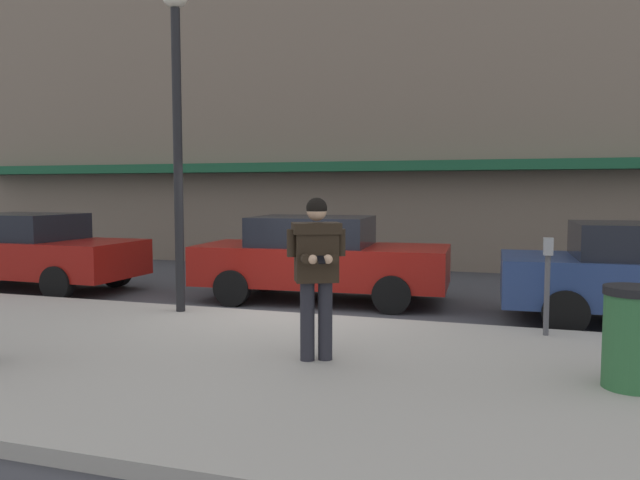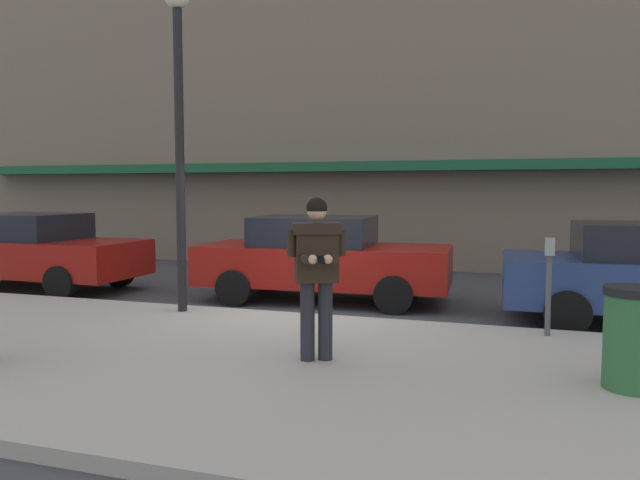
# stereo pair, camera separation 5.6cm
# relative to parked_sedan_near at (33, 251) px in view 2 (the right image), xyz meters

# --- Properties ---
(ground_plane) EXTENTS (80.00, 80.00, 0.00)m
(ground_plane) POSITION_rel_parked_sedan_near_xyz_m (6.12, -1.04, -0.79)
(ground_plane) COLOR #3D3D42
(sidewalk) EXTENTS (32.00, 5.30, 0.14)m
(sidewalk) POSITION_rel_parked_sedan_near_xyz_m (7.12, -3.89, -0.72)
(sidewalk) COLOR #A8A399
(sidewalk) RESTS_ON ground
(curb_paint_line) EXTENTS (28.00, 0.12, 0.01)m
(curb_paint_line) POSITION_rel_parked_sedan_near_xyz_m (7.12, -0.99, -0.79)
(curb_paint_line) COLOR silver
(curb_paint_line) RESTS_ON ground
(storefront_facade) EXTENTS (28.00, 4.70, 12.97)m
(storefront_facade) POSITION_rel_parked_sedan_near_xyz_m (7.12, 7.45, 5.68)
(storefront_facade) COLOR #756656
(storefront_facade) RESTS_ON ground
(parked_sedan_near) EXTENTS (4.52, 1.98, 1.54)m
(parked_sedan_near) POSITION_rel_parked_sedan_near_xyz_m (0.00, 0.00, 0.00)
(parked_sedan_near) COLOR maroon
(parked_sedan_near) RESTS_ON ground
(parked_sedan_mid) EXTENTS (4.60, 2.14, 1.54)m
(parked_sedan_mid) POSITION_rel_parked_sedan_near_xyz_m (6.00, 0.56, 0.00)
(parked_sedan_mid) COLOR maroon
(parked_sedan_mid) RESTS_ON ground
(man_texting_on_phone) EXTENTS (0.62, 0.65, 1.81)m
(man_texting_on_phone) POSITION_rel_parked_sedan_near_xyz_m (7.34, -3.68, 0.46)
(man_texting_on_phone) COLOR #23232B
(man_texting_on_phone) RESTS_ON sidewalk
(street_lamp_post) EXTENTS (0.36, 0.36, 4.88)m
(street_lamp_post) POSITION_rel_parked_sedan_near_xyz_m (4.45, -1.69, 2.35)
(street_lamp_post) COLOR black
(street_lamp_post) RESTS_ON sidewalk
(parking_meter) EXTENTS (0.12, 0.18, 1.27)m
(parking_meter) POSITION_rel_parked_sedan_near_xyz_m (9.81, -1.64, 0.18)
(parking_meter) COLOR #4C4C51
(parking_meter) RESTS_ON sidewalk
(trash_bin) EXTENTS (0.55, 0.55, 0.98)m
(trash_bin) POSITION_rel_parked_sedan_near_xyz_m (10.49, -3.69, -0.16)
(trash_bin) COLOR #2D6638
(trash_bin) RESTS_ON sidewalk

